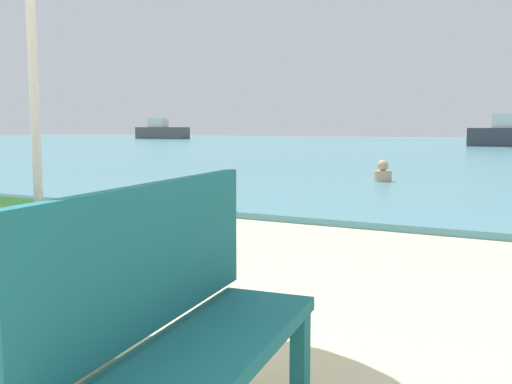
% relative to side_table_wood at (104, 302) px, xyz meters
% --- Properties ---
extents(side_table_wood, '(0.44, 0.44, 0.54)m').
position_rel_side_table_wood_xyz_m(side_table_wood, '(0.00, 0.00, 0.00)').
color(side_table_wood, '#9E7A51').
rests_on(side_table_wood, ground_plane).
extents(bench_teal_center, '(0.50, 1.23, 0.95)m').
position_rel_side_table_wood_xyz_m(bench_teal_center, '(0.76, -0.50, 0.19)').
color(bench_teal_center, '#196066').
rests_on(bench_teal_center, ground_plane).
extents(swimmer_person, '(0.34, 0.34, 0.41)m').
position_rel_side_table_wood_xyz_m(swimmer_person, '(-1.18, 8.90, -0.11)').
color(swimmer_person, tan).
rests_on(swimmer_person, sea_water).
extents(boat_ferry, '(4.88, 1.33, 1.77)m').
position_rel_side_table_wood_xyz_m(boat_ferry, '(-28.65, 38.45, 0.36)').
color(boat_ferry, '#4C4C4C').
rests_on(boat_ferry, sea_water).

